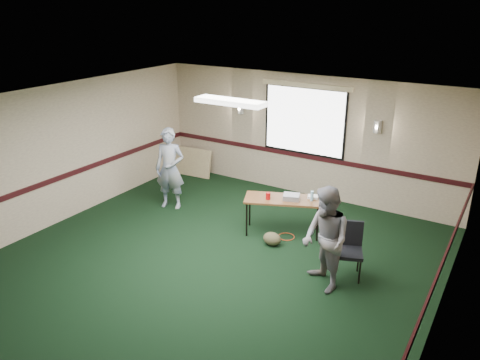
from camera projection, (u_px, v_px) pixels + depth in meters
The scene contains 13 objects.
ground at pixel (198, 273), 7.61m from camera, with size 8.00×8.00×0.00m, color black.
room_shell at pixel (263, 148), 8.73m from camera, with size 8.00×8.02×8.00m.
folding_table at pixel (283, 201), 8.70m from camera, with size 1.53×1.08×0.71m.
projector at pixel (291, 197), 8.62m from camera, with size 0.30×0.25×0.10m, color gray.
game_console at pixel (313, 197), 8.70m from camera, with size 0.19×0.15×0.05m, color white.
red_cup at pixel (268, 196), 8.63m from camera, with size 0.09×0.09×0.13m, color #A80B0C.
water_bottle at pixel (312, 196), 8.55m from camera, with size 0.06×0.06×0.19m, color #8FC9EB.
duffel_bag at pixel (272, 239), 8.45m from camera, with size 0.34×0.26×0.24m, color #403F24.
cable_coil at pixel (286, 237), 8.77m from camera, with size 0.31×0.31×0.02m, color #D6441A.
folded_table at pixel (187, 161), 11.81m from camera, with size 1.37×0.06×0.70m, color tan.
conference_chair at pixel (349, 245), 7.42m from camera, with size 0.57×0.58×0.89m.
person_left at pixel (170, 169), 9.76m from camera, with size 0.63×0.41×1.73m, color #455997.
person_right at pixel (326, 240), 6.97m from camera, with size 0.80×0.62×1.64m, color slate.
Camera 1 is at (4.01, -5.23, 4.16)m, focal length 35.00 mm.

